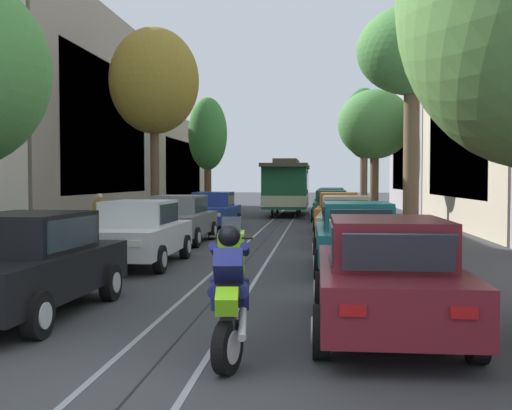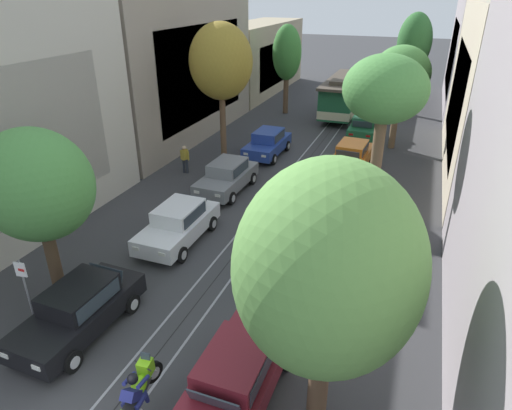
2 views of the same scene
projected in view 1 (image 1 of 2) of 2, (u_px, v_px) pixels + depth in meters
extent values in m
plane|color=#38383A|center=(272.00, 232.00, 25.32)|extent=(160.00, 160.00, 0.00)
cube|color=gray|center=(265.00, 226.00, 28.22)|extent=(0.08, 56.67, 0.01)
cube|color=gray|center=(289.00, 226.00, 28.12)|extent=(0.08, 56.67, 0.01)
cube|color=black|center=(277.00, 226.00, 28.17)|extent=(0.03, 56.67, 0.01)
cube|color=gray|center=(64.00, 118.00, 28.94)|extent=(4.38, 15.92, 9.92)
cube|color=#2D3842|center=(110.00, 128.00, 28.75)|extent=(0.04, 11.36, 5.95)
cube|color=tan|center=(154.00, 164.00, 45.15)|extent=(4.48, 15.92, 6.46)
cube|color=#2D3842|center=(185.00, 169.00, 44.94)|extent=(0.04, 11.36, 3.87)
cube|color=#BCAD93|center=(503.00, 125.00, 27.03)|extent=(4.20, 15.92, 8.98)
cube|color=#2D3842|center=(454.00, 135.00, 27.25)|extent=(0.04, 11.36, 5.39)
cube|color=gray|center=(439.00, 142.00, 43.12)|extent=(4.94, 15.92, 9.38)
cube|color=#2D3842|center=(403.00, 149.00, 43.37)|extent=(0.04, 11.36, 5.63)
cube|color=black|center=(24.00, 274.00, 9.61)|extent=(1.93, 4.35, 0.66)
cube|color=black|center=(28.00, 232.00, 9.73)|extent=(1.54, 2.11, 0.60)
cube|color=#2D3842|center=(0.00, 239.00, 8.90)|extent=(1.34, 0.26, 0.47)
cube|color=#2D3842|center=(62.00, 228.00, 10.91)|extent=(1.30, 0.24, 0.45)
cube|color=#2D3842|center=(74.00, 233.00, 9.64)|extent=(0.08, 1.81, 0.47)
cube|color=#B21414|center=(110.00, 252.00, 11.68)|extent=(0.28, 0.05, 0.12)
cube|color=#B21414|center=(53.00, 251.00, 11.82)|extent=(0.28, 0.05, 0.12)
cylinder|color=black|center=(38.00, 315.00, 8.19)|extent=(0.22, 0.65, 0.64)
cylinder|color=silver|center=(46.00, 316.00, 8.18)|extent=(0.03, 0.35, 0.35)
cylinder|color=black|center=(111.00, 282.00, 10.83)|extent=(0.22, 0.65, 0.64)
cylinder|color=silver|center=(117.00, 282.00, 10.82)|extent=(0.03, 0.35, 0.35)
cylinder|color=black|center=(15.00, 280.00, 11.06)|extent=(0.22, 0.65, 0.64)
cylinder|color=silver|center=(9.00, 280.00, 11.07)|extent=(0.03, 0.35, 0.35)
cube|color=silver|center=(138.00, 239.00, 15.37)|extent=(1.81, 4.30, 0.66)
cube|color=silver|center=(140.00, 213.00, 15.50)|extent=(1.48, 2.07, 0.60)
cube|color=#2D3842|center=(130.00, 216.00, 14.66)|extent=(1.33, 0.22, 0.47)
cube|color=#2D3842|center=(153.00, 211.00, 16.67)|extent=(1.30, 0.20, 0.45)
cube|color=#2D3842|center=(170.00, 213.00, 15.42)|extent=(0.03, 1.81, 0.47)
cube|color=#2D3842|center=(111.00, 213.00, 15.57)|extent=(0.03, 1.81, 0.47)
cube|color=white|center=(135.00, 244.00, 13.16)|extent=(0.28, 0.04, 0.14)
cube|color=#B21414|center=(180.00, 228.00, 17.46)|extent=(0.28, 0.04, 0.12)
cube|color=white|center=(84.00, 243.00, 13.28)|extent=(0.28, 0.04, 0.14)
cube|color=#B21414|center=(141.00, 228.00, 17.57)|extent=(0.28, 0.04, 0.12)
cylinder|color=black|center=(160.00, 259.00, 13.97)|extent=(0.20, 0.64, 0.64)
cylinder|color=silver|center=(165.00, 259.00, 13.96)|extent=(0.02, 0.35, 0.35)
cylinder|color=black|center=(84.00, 258.00, 14.15)|extent=(0.20, 0.64, 0.64)
cylinder|color=silver|center=(79.00, 258.00, 14.16)|extent=(0.02, 0.35, 0.35)
cylinder|color=black|center=(185.00, 247.00, 16.62)|extent=(0.20, 0.64, 0.64)
cylinder|color=silver|center=(189.00, 247.00, 16.61)|extent=(0.02, 0.35, 0.35)
cylinder|color=black|center=(121.00, 246.00, 16.80)|extent=(0.20, 0.64, 0.64)
cylinder|color=silver|center=(117.00, 246.00, 16.81)|extent=(0.02, 0.35, 0.35)
cube|color=slate|center=(179.00, 224.00, 20.71)|extent=(1.91, 4.34, 0.66)
cube|color=slate|center=(180.00, 204.00, 20.83)|extent=(1.53, 2.10, 0.60)
cube|color=#2D3842|center=(173.00, 206.00, 20.00)|extent=(1.34, 0.25, 0.47)
cube|color=#2D3842|center=(188.00, 204.00, 22.00)|extent=(1.30, 0.23, 0.45)
cube|color=#2D3842|center=(202.00, 205.00, 20.74)|extent=(0.07, 1.81, 0.47)
cube|color=#2D3842|center=(158.00, 204.00, 20.92)|extent=(0.07, 1.81, 0.47)
cube|color=white|center=(179.00, 225.00, 18.49)|extent=(0.28, 0.05, 0.14)
cube|color=#B21414|center=(208.00, 217.00, 22.78)|extent=(0.28, 0.05, 0.12)
cube|color=white|center=(142.00, 225.00, 18.63)|extent=(0.28, 0.05, 0.14)
cube|color=#B21414|center=(178.00, 217.00, 22.91)|extent=(0.28, 0.05, 0.12)
cylinder|color=black|center=(196.00, 237.00, 19.29)|extent=(0.22, 0.64, 0.64)
cylinder|color=silver|center=(199.00, 238.00, 19.28)|extent=(0.03, 0.35, 0.35)
cylinder|color=black|center=(141.00, 237.00, 19.51)|extent=(0.22, 0.64, 0.64)
cylinder|color=silver|center=(137.00, 237.00, 19.52)|extent=(0.03, 0.35, 0.35)
cylinder|color=black|center=(212.00, 231.00, 21.93)|extent=(0.22, 0.64, 0.64)
cylinder|color=silver|center=(216.00, 231.00, 21.92)|extent=(0.03, 0.35, 0.35)
cylinder|color=black|center=(164.00, 230.00, 22.15)|extent=(0.22, 0.64, 0.64)
cylinder|color=silver|center=(161.00, 230.00, 22.16)|extent=(0.03, 0.35, 0.35)
cube|color=#233D93|center=(213.00, 214.00, 26.50)|extent=(1.86, 4.32, 0.66)
cube|color=#233D93|center=(214.00, 199.00, 26.63)|extent=(1.50, 2.08, 0.60)
cube|color=#2D3842|center=(210.00, 200.00, 25.79)|extent=(1.33, 0.24, 0.47)
cube|color=#2D3842|center=(218.00, 199.00, 27.80)|extent=(1.30, 0.21, 0.45)
cube|color=#2D3842|center=(231.00, 199.00, 26.54)|extent=(0.05, 1.81, 0.47)
cube|color=#2D3842|center=(196.00, 199.00, 26.71)|extent=(0.05, 1.81, 0.47)
cube|color=white|center=(217.00, 215.00, 24.29)|extent=(0.28, 0.04, 0.14)
cube|color=#B21414|center=(233.00, 209.00, 28.58)|extent=(0.28, 0.04, 0.12)
cube|color=white|center=(189.00, 214.00, 24.42)|extent=(0.28, 0.04, 0.14)
cube|color=#B21414|center=(209.00, 209.00, 28.70)|extent=(0.28, 0.04, 0.12)
cylinder|color=black|center=(229.00, 224.00, 25.09)|extent=(0.21, 0.64, 0.64)
cylinder|color=silver|center=(231.00, 224.00, 25.08)|extent=(0.02, 0.35, 0.35)
cylinder|color=black|center=(186.00, 224.00, 25.29)|extent=(0.21, 0.64, 0.64)
cylinder|color=silver|center=(183.00, 224.00, 25.30)|extent=(0.02, 0.35, 0.35)
cylinder|color=black|center=(238.00, 220.00, 27.74)|extent=(0.21, 0.64, 0.64)
cylinder|color=silver|center=(240.00, 220.00, 27.73)|extent=(0.02, 0.35, 0.35)
cylinder|color=black|center=(199.00, 220.00, 27.94)|extent=(0.21, 0.64, 0.64)
cylinder|color=silver|center=(196.00, 220.00, 27.95)|extent=(0.02, 0.35, 0.35)
cube|color=maroon|center=(386.00, 286.00, 8.53)|extent=(1.82, 4.31, 0.66)
cube|color=maroon|center=(388.00, 241.00, 8.35)|extent=(1.49, 2.07, 0.60)
cube|color=#2D3842|center=(382.00, 237.00, 9.19)|extent=(1.33, 0.23, 0.47)
cube|color=#2D3842|center=(399.00, 253.00, 7.18)|extent=(1.30, 0.20, 0.45)
cube|color=#2D3842|center=(331.00, 240.00, 8.43)|extent=(0.04, 1.81, 0.47)
cube|color=#2D3842|center=(445.00, 241.00, 8.28)|extent=(0.04, 1.81, 0.47)
cube|color=white|center=(340.00, 258.00, 10.73)|extent=(0.28, 0.04, 0.14)
cube|color=#B21414|center=(353.00, 311.00, 6.43)|extent=(0.28, 0.04, 0.12)
cube|color=white|center=(406.00, 259.00, 10.61)|extent=(0.28, 0.04, 0.14)
cube|color=#B21414|center=(464.00, 313.00, 6.32)|extent=(0.28, 0.04, 0.12)
cylinder|color=black|center=(321.00, 291.00, 9.96)|extent=(0.20, 0.64, 0.64)
cylinder|color=silver|center=(314.00, 291.00, 9.97)|extent=(0.02, 0.35, 0.35)
cylinder|color=black|center=(434.00, 293.00, 9.78)|extent=(0.20, 0.64, 0.64)
cylinder|color=silver|center=(441.00, 294.00, 9.76)|extent=(0.02, 0.35, 0.35)
cylinder|color=black|center=(321.00, 332.00, 7.31)|extent=(0.20, 0.64, 0.64)
cylinder|color=silver|center=(312.00, 332.00, 7.32)|extent=(0.02, 0.35, 0.35)
cylinder|color=black|center=(476.00, 336.00, 7.13)|extent=(0.20, 0.64, 0.64)
cylinder|color=silver|center=(486.00, 336.00, 7.11)|extent=(0.02, 0.35, 0.35)
cube|color=#196B70|center=(356.00, 242.00, 14.50)|extent=(1.86, 4.33, 0.66)
cube|color=#196B70|center=(357.00, 216.00, 14.32)|extent=(1.51, 2.09, 0.60)
cube|color=#2D3842|center=(354.00, 214.00, 15.16)|extent=(1.34, 0.24, 0.47)
cube|color=#2D3842|center=(361.00, 220.00, 13.15)|extent=(1.30, 0.22, 0.45)
cube|color=#2D3842|center=(324.00, 215.00, 14.39)|extent=(0.06, 1.81, 0.47)
cube|color=#2D3842|center=(390.00, 216.00, 14.26)|extent=(0.06, 1.81, 0.47)
cube|color=white|center=(329.00, 230.00, 16.69)|extent=(0.28, 0.04, 0.14)
cube|color=#B21414|center=(336.00, 248.00, 12.39)|extent=(0.28, 0.04, 0.12)
cube|color=white|center=(371.00, 231.00, 16.60)|extent=(0.28, 0.04, 0.14)
cube|color=#B21414|center=(393.00, 248.00, 12.30)|extent=(0.28, 0.04, 0.12)
cylinder|color=black|center=(317.00, 250.00, 15.91)|extent=(0.21, 0.64, 0.64)
cylinder|color=silver|center=(313.00, 250.00, 15.92)|extent=(0.03, 0.35, 0.35)
cylinder|color=black|center=(387.00, 250.00, 15.76)|extent=(0.21, 0.64, 0.64)
cylinder|color=silver|center=(391.00, 250.00, 15.76)|extent=(0.03, 0.35, 0.35)
cylinder|color=black|center=(319.00, 264.00, 13.26)|extent=(0.21, 0.64, 0.64)
cylinder|color=silver|center=(313.00, 264.00, 13.27)|extent=(0.03, 0.35, 0.35)
cylinder|color=black|center=(403.00, 265.00, 13.11)|extent=(0.21, 0.64, 0.64)
cylinder|color=silver|center=(408.00, 265.00, 13.10)|extent=(0.03, 0.35, 0.35)
cube|color=#C1B28E|center=(346.00, 224.00, 20.38)|extent=(2.00, 4.38, 0.66)
cube|color=#C1B28E|center=(346.00, 205.00, 20.20)|extent=(1.57, 2.13, 0.60)
cube|color=#2D3842|center=(347.00, 205.00, 21.03)|extent=(1.34, 0.28, 0.47)
cube|color=#2D3842|center=(346.00, 207.00, 19.04)|extent=(1.30, 0.26, 0.45)
cube|color=#2D3842|center=(323.00, 205.00, 20.31)|extent=(0.12, 1.81, 0.47)
cube|color=#2D3842|center=(370.00, 205.00, 20.10)|extent=(0.12, 1.81, 0.47)
cube|color=white|center=(331.00, 217.00, 22.59)|extent=(0.28, 0.05, 0.14)
cube|color=#B21414|center=(327.00, 226.00, 18.32)|extent=(0.28, 0.05, 0.12)
cube|color=white|center=(362.00, 217.00, 22.43)|extent=(0.28, 0.05, 0.14)
cube|color=#B21414|center=(366.00, 226.00, 18.16)|extent=(0.28, 0.05, 0.12)
cylinder|color=black|center=(321.00, 231.00, 21.84)|extent=(0.23, 0.65, 0.64)
cylinder|color=silver|center=(318.00, 231.00, 21.85)|extent=(0.04, 0.35, 0.35)
cylinder|color=black|center=(372.00, 231.00, 21.58)|extent=(0.23, 0.65, 0.64)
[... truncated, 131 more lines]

